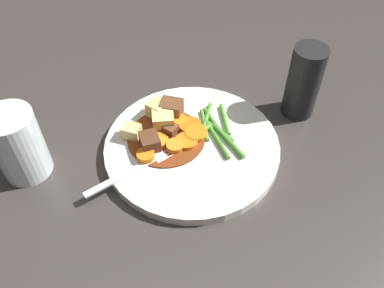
# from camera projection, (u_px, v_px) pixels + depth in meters

# --- Properties ---
(ground_plane) EXTENTS (3.00, 3.00, 0.00)m
(ground_plane) POSITION_uv_depth(u_px,v_px,m) (192.00, 151.00, 0.65)
(ground_plane) COLOR #383330
(dinner_plate) EXTENTS (0.27, 0.27, 0.02)m
(dinner_plate) POSITION_uv_depth(u_px,v_px,m) (192.00, 147.00, 0.64)
(dinner_plate) COLOR white
(dinner_plate) RESTS_ON ground_plane
(stew_sauce) EXTENTS (0.12, 0.12, 0.00)m
(stew_sauce) POSITION_uv_depth(u_px,v_px,m) (166.00, 138.00, 0.64)
(stew_sauce) COLOR brown
(stew_sauce) RESTS_ON dinner_plate
(carrot_slice_0) EXTENTS (0.03, 0.03, 0.01)m
(carrot_slice_0) POSITION_uv_depth(u_px,v_px,m) (159.00, 140.00, 0.64)
(carrot_slice_0) COLOR orange
(carrot_slice_0) RESTS_ON dinner_plate
(carrot_slice_1) EXTENTS (0.04, 0.04, 0.01)m
(carrot_slice_1) POSITION_uv_depth(u_px,v_px,m) (196.00, 133.00, 0.64)
(carrot_slice_1) COLOR orange
(carrot_slice_1) RESTS_ON dinner_plate
(carrot_slice_2) EXTENTS (0.05, 0.05, 0.01)m
(carrot_slice_2) POSITION_uv_depth(u_px,v_px,m) (190.00, 126.00, 0.65)
(carrot_slice_2) COLOR orange
(carrot_slice_2) RESTS_ON dinner_plate
(carrot_slice_3) EXTENTS (0.04, 0.04, 0.01)m
(carrot_slice_3) POSITION_uv_depth(u_px,v_px,m) (146.00, 156.00, 0.61)
(carrot_slice_3) COLOR orange
(carrot_slice_3) RESTS_ON dinner_plate
(carrot_slice_4) EXTENTS (0.03, 0.03, 0.01)m
(carrot_slice_4) POSITION_uv_depth(u_px,v_px,m) (180.00, 121.00, 0.66)
(carrot_slice_4) COLOR orange
(carrot_slice_4) RESTS_ON dinner_plate
(carrot_slice_5) EXTENTS (0.04, 0.04, 0.01)m
(carrot_slice_5) POSITION_uv_depth(u_px,v_px,m) (187.00, 143.00, 0.63)
(carrot_slice_5) COLOR orange
(carrot_slice_5) RESTS_ON dinner_plate
(carrot_slice_6) EXTENTS (0.03, 0.03, 0.01)m
(carrot_slice_6) POSITION_uv_depth(u_px,v_px,m) (175.00, 146.00, 0.63)
(carrot_slice_6) COLOR orange
(carrot_slice_6) RESTS_ON dinner_plate
(potato_chunk_0) EXTENTS (0.04, 0.04, 0.03)m
(potato_chunk_0) POSITION_uv_depth(u_px,v_px,m) (163.00, 120.00, 0.65)
(potato_chunk_0) COLOR #E5CC7A
(potato_chunk_0) RESTS_ON dinner_plate
(potato_chunk_1) EXTENTS (0.04, 0.04, 0.03)m
(potato_chunk_1) POSITION_uv_depth(u_px,v_px,m) (158.00, 109.00, 0.67)
(potato_chunk_1) COLOR #E5CC7A
(potato_chunk_1) RESTS_ON dinner_plate
(potato_chunk_2) EXTENTS (0.03, 0.03, 0.02)m
(potato_chunk_2) POSITION_uv_depth(u_px,v_px,m) (132.00, 132.00, 0.64)
(potato_chunk_2) COLOR #E5CC7A
(potato_chunk_2) RESTS_ON dinner_plate
(meat_chunk_0) EXTENTS (0.04, 0.04, 0.03)m
(meat_chunk_0) POSITION_uv_depth(u_px,v_px,m) (171.00, 109.00, 0.67)
(meat_chunk_0) COLOR brown
(meat_chunk_0) RESTS_ON dinner_plate
(meat_chunk_1) EXTENTS (0.03, 0.03, 0.02)m
(meat_chunk_1) POSITION_uv_depth(u_px,v_px,m) (170.00, 129.00, 0.65)
(meat_chunk_1) COLOR brown
(meat_chunk_1) RESTS_ON dinner_plate
(meat_chunk_2) EXTENTS (0.04, 0.04, 0.03)m
(meat_chunk_2) POSITION_uv_depth(u_px,v_px,m) (150.00, 142.00, 0.62)
(meat_chunk_2) COLOR #56331E
(meat_chunk_2) RESTS_ON dinner_plate
(green_bean_0) EXTENTS (0.05, 0.04, 0.01)m
(green_bean_0) POSITION_uv_depth(u_px,v_px,m) (197.00, 133.00, 0.65)
(green_bean_0) COLOR #599E38
(green_bean_0) RESTS_ON dinner_plate
(green_bean_1) EXTENTS (0.02, 0.07, 0.01)m
(green_bean_1) POSITION_uv_depth(u_px,v_px,m) (205.00, 125.00, 0.66)
(green_bean_1) COLOR #599E38
(green_bean_1) RESTS_ON dinner_plate
(green_bean_2) EXTENTS (0.04, 0.08, 0.01)m
(green_bean_2) POSITION_uv_depth(u_px,v_px,m) (217.00, 139.00, 0.64)
(green_bean_2) COLOR #4C8E33
(green_bean_2) RESTS_ON dinner_plate
(green_bean_3) EXTENTS (0.04, 0.07, 0.01)m
(green_bean_3) POSITION_uv_depth(u_px,v_px,m) (214.00, 123.00, 0.66)
(green_bean_3) COLOR #4C8E33
(green_bean_3) RESTS_ON dinner_plate
(green_bean_4) EXTENTS (0.05, 0.04, 0.01)m
(green_bean_4) POSITION_uv_depth(u_px,v_px,m) (220.00, 131.00, 0.65)
(green_bean_4) COLOR #4C8E33
(green_bean_4) RESTS_ON dinner_plate
(green_bean_5) EXTENTS (0.02, 0.07, 0.01)m
(green_bean_5) POSITION_uv_depth(u_px,v_px,m) (225.00, 119.00, 0.67)
(green_bean_5) COLOR #66AD42
(green_bean_5) RESTS_ON dinner_plate
(green_bean_6) EXTENTS (0.05, 0.07, 0.01)m
(green_bean_6) POSITION_uv_depth(u_px,v_px,m) (228.00, 141.00, 0.64)
(green_bean_6) COLOR #4C8E33
(green_bean_6) RESTS_ON dinner_plate
(green_bean_7) EXTENTS (0.02, 0.08, 0.01)m
(green_bean_7) POSITION_uv_depth(u_px,v_px,m) (206.00, 121.00, 0.66)
(green_bean_7) COLOR #599E38
(green_bean_7) RESTS_ON dinner_plate
(fork) EXTENTS (0.15, 0.12, 0.00)m
(fork) POSITION_uv_depth(u_px,v_px,m) (142.00, 166.00, 0.61)
(fork) COLOR silver
(fork) RESTS_ON dinner_plate
(water_glass) EXTENTS (0.07, 0.07, 0.11)m
(water_glass) POSITION_uv_depth(u_px,v_px,m) (18.00, 145.00, 0.58)
(water_glass) COLOR silver
(water_glass) RESTS_ON ground_plane
(pepper_mill) EXTENTS (0.05, 0.05, 0.13)m
(pepper_mill) POSITION_uv_depth(u_px,v_px,m) (304.00, 82.00, 0.66)
(pepper_mill) COLOR black
(pepper_mill) RESTS_ON ground_plane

